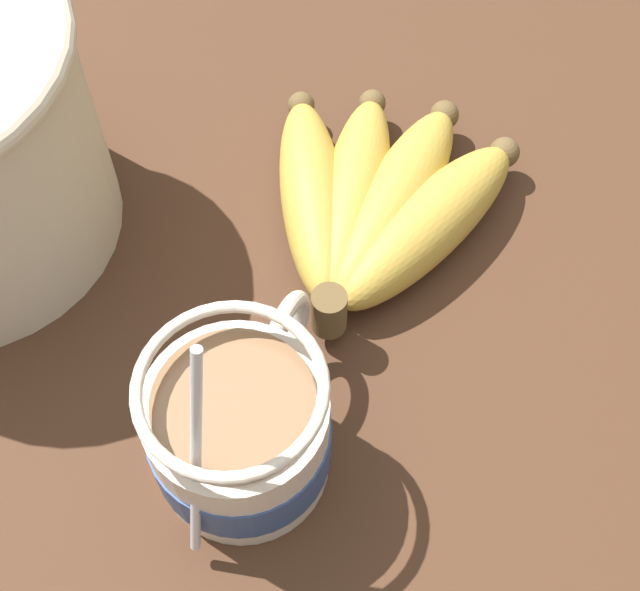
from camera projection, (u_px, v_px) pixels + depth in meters
table at (205, 415)px, 50.69cm from camera, size 113.46×113.46×3.43cm
coffee_mug at (240, 431)px, 44.10cm from camera, size 13.65×9.17×15.81cm
banana_bunch at (376, 205)px, 53.67cm from camera, size 18.75×17.09×4.38cm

